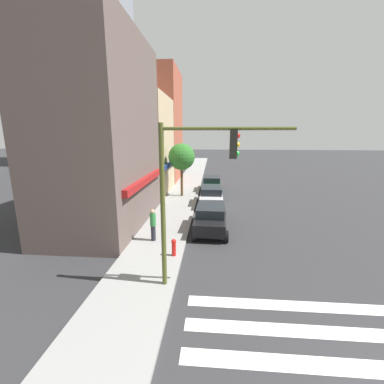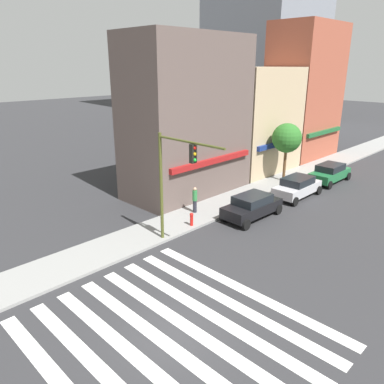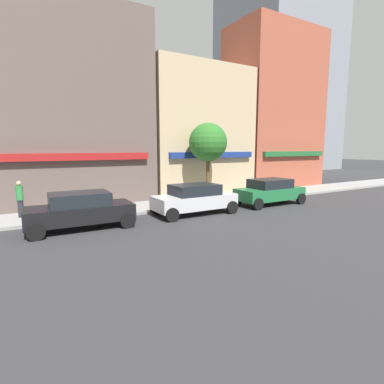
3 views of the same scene
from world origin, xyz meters
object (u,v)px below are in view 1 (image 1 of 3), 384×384
Objects in this scene: sedan_black at (210,217)px; pedestrian_green_top at (153,224)px; sedan_silver at (211,196)px; sedan_green at (212,184)px; street_tree at (182,157)px; fire_hydrant at (174,247)px; traffic_signal at (191,180)px.

pedestrian_green_top is (-2.21, 3.09, 0.23)m from sedan_black.
sedan_black is at bearing 179.62° from sedan_silver.
street_tree is (-2.76, 2.80, 2.97)m from sedan_green.
street_tree is at bearing 5.09° from fire_hydrant.
street_tree is (8.42, 2.80, 2.97)m from sedan_black.
traffic_signal reaches higher than sedan_silver.
sedan_black and sedan_green have the same top height.
street_tree is (12.34, 1.10, 3.20)m from fire_hydrant.
sedan_green is 2.49× the size of pedestrian_green_top.
fire_hydrant is (-9.67, 1.70, -0.23)m from sedan_silver.
street_tree is at bearing 134.60° from sedan_green.
sedan_green is 0.90× the size of street_tree.
sedan_silver is at bearing -3.14° from traffic_signal.
traffic_signal is 14.88m from street_tree.
street_tree is at bearing -29.48° from pedestrian_green_top.
traffic_signal reaches higher than sedan_black.
sedan_silver is at bearing -179.95° from sedan_green.
street_tree reaches higher than sedan_green.
street_tree is at bearing 20.01° from sedan_black.
fire_hydrant is at bearing -168.75° from pedestrian_green_top.
pedestrian_green_top is at bearing 178.43° from street_tree.
sedan_green is 15.19m from fire_hydrant.
pedestrian_green_top is at bearing 158.38° from sedan_silver.
sedan_silver is 5.43m from sedan_green.
fire_hydrant is at bearing 173.63° from sedan_green.
sedan_silver and sedan_green have the same top height.
sedan_black is 5.28× the size of fire_hydrant.
pedestrian_green_top is (4.09, 2.43, -3.18)m from traffic_signal.
street_tree is (2.67, 2.80, 2.97)m from sedan_silver.
sedan_silver is at bearing 1.63° from sedan_black.
sedan_green is at bearing -0.38° from sedan_silver.
sedan_black reaches higher than fire_hydrant.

